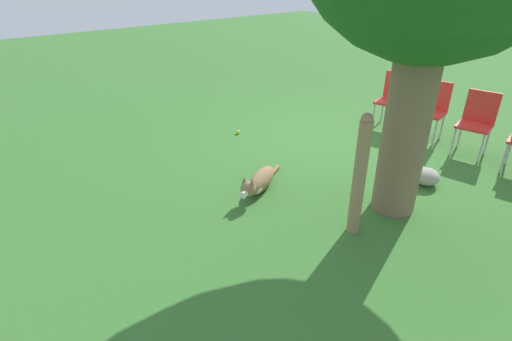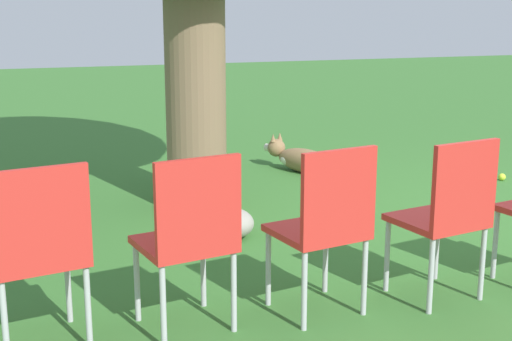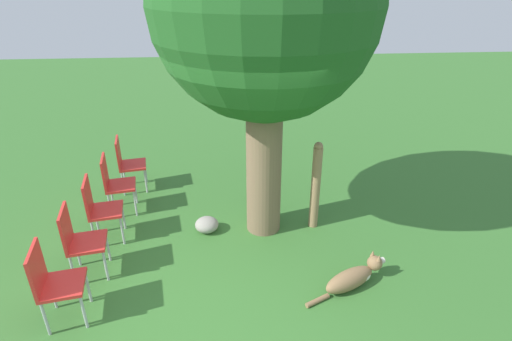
{
  "view_description": "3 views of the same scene",
  "coord_description": "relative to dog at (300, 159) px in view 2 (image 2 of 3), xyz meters",
  "views": [
    {
      "loc": [
        4.55,
        3.33,
        2.51
      ],
      "look_at": [
        1.78,
        0.11,
        0.32
      ],
      "focal_mm": 28.0,
      "sensor_mm": 36.0,
      "label": 1
    },
    {
      "loc": [
        -4.66,
        2.79,
        1.62
      ],
      "look_at": [
        -0.39,
        1.28,
        0.56
      ],
      "focal_mm": 50.0,
      "sensor_mm": 36.0,
      "label": 2
    },
    {
      "loc": [
        0.26,
        -3.44,
        3.3
      ],
      "look_at": [
        0.65,
        1.24,
        0.98
      ],
      "focal_mm": 28.0,
      "sensor_mm": 36.0,
      "label": 3
    }
  ],
  "objects": [
    {
      "name": "red_chair_1",
      "position": [
        -3.19,
        0.48,
        0.4
      ],
      "size": [
        0.49,
        0.51,
        0.92
      ],
      "rotation": [
        0.0,
        0.0,
        0.17
      ],
      "color": "red",
      "rests_on": "ground_plane"
    },
    {
      "name": "dog",
      "position": [
        0.0,
        0.0,
        0.0
      ],
      "size": [
        1.07,
        0.59,
        0.35
      ],
      "rotation": [
        0.0,
        0.0,
        0.45
      ],
      "color": "olive",
      "rests_on": "ground_plane"
    },
    {
      "name": "tennis_ball",
      "position": [
        -0.98,
        -1.66,
        -0.09
      ],
      "size": [
        0.07,
        0.07,
        0.07
      ],
      "color": "#CCE033",
      "rests_on": "ground_plane"
    },
    {
      "name": "ground_plane",
      "position": [
        -1.7,
        -0.07,
        -0.13
      ],
      "size": [
        30.0,
        30.0,
        0.0
      ],
      "primitive_type": "plane",
      "color": "#38702D"
    },
    {
      "name": "garden_rock",
      "position": [
        -1.74,
        1.27,
        -0.02
      ],
      "size": [
        0.33,
        0.32,
        0.21
      ],
      "color": "gray",
      "rests_on": "ground_plane"
    },
    {
      "name": "red_chair_3",
      "position": [
        -3.11,
        1.91,
        0.4
      ],
      "size": [
        0.49,
        0.51,
        0.92
      ],
      "rotation": [
        0.0,
        0.0,
        0.17
      ],
      "color": "red",
      "rests_on": "ground_plane"
    },
    {
      "name": "fence_post",
      "position": [
        -0.21,
        1.28,
        0.53
      ],
      "size": [
        0.13,
        0.13,
        1.31
      ],
      "color": "#937551",
      "rests_on": "ground_plane"
    },
    {
      "name": "red_chair_2",
      "position": [
        -3.15,
        1.19,
        0.4
      ],
      "size": [
        0.49,
        0.51,
        0.92
      ],
      "rotation": [
        0.0,
        0.0,
        0.17
      ],
      "color": "red",
      "rests_on": "ground_plane"
    },
    {
      "name": "red_chair_4",
      "position": [
        -3.07,
        2.62,
        0.4
      ],
      "size": [
        0.49,
        0.51,
        0.92
      ],
      "rotation": [
        0.0,
        0.0,
        0.17
      ],
      "color": "red",
      "rests_on": "ground_plane"
    }
  ]
}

